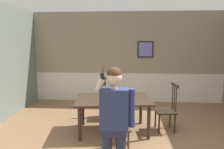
{
  "coord_description": "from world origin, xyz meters",
  "views": [
    {
      "loc": [
        0.03,
        -3.5,
        1.93
      ],
      "look_at": [
        -0.22,
        -0.15,
        1.42
      ],
      "focal_mm": 35.63,
      "sensor_mm": 36.0,
      "label": 1
    }
  ],
  "objects": [
    {
      "name": "chair_at_table_head",
      "position": [
        -0.41,
        1.94,
        0.49
      ],
      "size": [
        0.49,
        0.49,
        1.01
      ],
      "rotation": [
        0.0,
        0.0,
        3.24
      ],
      "color": "#513823",
      "rests_on": "ground_plane"
    },
    {
      "name": "dining_table",
      "position": [
        -0.29,
        1.03,
        0.64
      ],
      "size": [
        1.67,
        1.24,
        0.73
      ],
      "rotation": [
        0.0,
        0.0,
        0.13
      ],
      "color": "#38281E",
      "rests_on": "ground_plane"
    },
    {
      "name": "room_back_partition",
      "position": [
        0.0,
        3.54,
        1.36
      ],
      "size": [
        6.05,
        0.17,
        2.83
      ],
      "color": "gray",
      "rests_on": "ground_plane"
    },
    {
      "name": "chair_near_window",
      "position": [
        -0.16,
        0.14,
        0.46
      ],
      "size": [
        0.53,
        0.53,
        0.93
      ],
      "rotation": [
        0.0,
        0.0,
        0.25
      ],
      "color": "#513823",
      "rests_on": "ground_plane"
    },
    {
      "name": "chair_by_doorway",
      "position": [
        0.87,
        1.19,
        0.47
      ],
      "size": [
        0.46,
        0.46,
        1.03
      ],
      "rotation": [
        0.0,
        0.0,
        1.68
      ],
      "color": "#2D2319",
      "rests_on": "ground_plane"
    },
    {
      "name": "person_figure",
      "position": [
        -0.15,
        -0.66,
        0.9
      ],
      "size": [
        0.54,
        0.23,
        1.6
      ],
      "rotation": [
        0.0,
        0.0,
        3.2
      ],
      "color": "#282E49",
      "rests_on": "ground_plane"
    }
  ]
}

